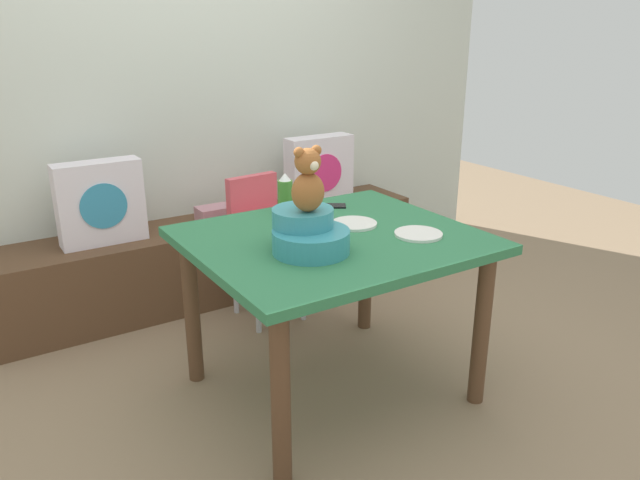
{
  "coord_description": "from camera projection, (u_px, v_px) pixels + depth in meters",
  "views": [
    {
      "loc": [
        -1.34,
        -2.01,
        1.58
      ],
      "look_at": [
        0.0,
        0.1,
        0.69
      ],
      "focal_mm": 34.57,
      "sensor_mm": 36.0,
      "label": 1
    }
  ],
  "objects": [
    {
      "name": "ketchup_bottle",
      "position": [
        286.0,
        194.0,
        2.85
      ],
      "size": [
        0.07,
        0.07,
        0.18
      ],
      "color": "#4C8C33",
      "rests_on": "dining_table"
    },
    {
      "name": "coffee_mug",
      "position": [
        302.0,
        214.0,
        2.67
      ],
      "size": [
        0.12,
        0.08,
        0.09
      ],
      "color": "black",
      "rests_on": "dining_table"
    },
    {
      "name": "back_wall",
      "position": [
        189.0,
        72.0,
        3.58
      ],
      "size": [
        4.4,
        0.1,
        2.6
      ],
      "primitive_type": "cube",
      "color": "silver",
      "rests_on": "ground_plane"
    },
    {
      "name": "book_stack",
      "position": [
        214.0,
        214.0,
        3.63
      ],
      "size": [
        0.2,
        0.14,
        0.09
      ],
      "primitive_type": "cube",
      "color": "#BB818E",
      "rests_on": "window_bench"
    },
    {
      "name": "pillow_floral_left",
      "position": [
        100.0,
        203.0,
        3.23
      ],
      "size": [
        0.44,
        0.15,
        0.44
      ],
      "color": "silver",
      "rests_on": "window_bench"
    },
    {
      "name": "pillow_floral_right",
      "position": [
        319.0,
        171.0,
        3.92
      ],
      "size": [
        0.44,
        0.15,
        0.44
      ],
      "color": "silver",
      "rests_on": "window_bench"
    },
    {
      "name": "cell_phone",
      "position": [
        331.0,
        206.0,
        2.95
      ],
      "size": [
        0.16,
        0.14,
        0.01
      ],
      "primitive_type": "cube",
      "rotation": [
        0.0,
        0.0,
        1.01
      ],
      "color": "black",
      "rests_on": "dining_table"
    },
    {
      "name": "infant_seat_teal",
      "position": [
        308.0,
        233.0,
        2.36
      ],
      "size": [
        0.3,
        0.33,
        0.16
      ],
      "color": "teal",
      "rests_on": "dining_table"
    },
    {
      "name": "ground_plane",
      "position": [
        332.0,
        389.0,
        2.81
      ],
      "size": [
        8.0,
        8.0,
        0.0
      ],
      "primitive_type": "plane",
      "color": "#8C7256"
    },
    {
      "name": "dinner_plate_far",
      "position": [
        418.0,
        234.0,
        2.56
      ],
      "size": [
        0.2,
        0.2,
        0.01
      ],
      "primitive_type": "cylinder",
      "color": "white",
      "rests_on": "dining_table"
    },
    {
      "name": "window_bench",
      "position": [
        218.0,
        257.0,
        3.73
      ],
      "size": [
        2.6,
        0.44,
        0.46
      ],
      "primitive_type": "cube",
      "color": "brown",
      "rests_on": "ground_plane"
    },
    {
      "name": "dining_table",
      "position": [
        333.0,
        259.0,
        2.59
      ],
      "size": [
        1.15,
        1.01,
        0.74
      ],
      "color": "#2D7247",
      "rests_on": "ground_plane"
    },
    {
      "name": "highchair",
      "position": [
        266.0,
        228.0,
        3.33
      ],
      "size": [
        0.35,
        0.47,
        0.79
      ],
      "color": "#D84C59",
      "rests_on": "ground_plane"
    },
    {
      "name": "dinner_plate_near",
      "position": [
        354.0,
        224.0,
        2.69
      ],
      "size": [
        0.2,
        0.2,
        0.01
      ],
      "primitive_type": "cylinder",
      "color": "white",
      "rests_on": "dining_table"
    },
    {
      "name": "teddy_bear",
      "position": [
        308.0,
        181.0,
        2.29
      ],
      "size": [
        0.13,
        0.12,
        0.25
      ],
      "color": "#9E5C2C",
      "rests_on": "infant_seat_teal"
    }
  ]
}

